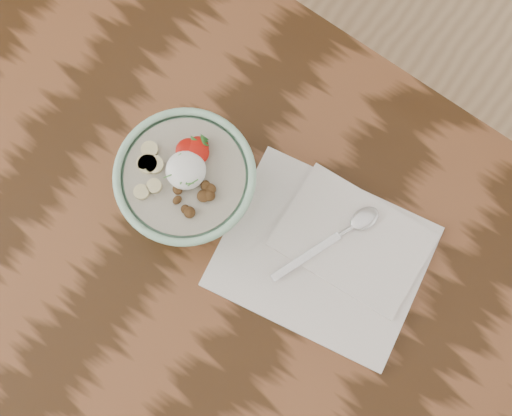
{
  "coord_description": "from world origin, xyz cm",
  "views": [
    {
      "loc": [
        23.56,
        -5.64,
        177.79
      ],
      "look_at": [
        11.09,
        11.57,
        86.48
      ],
      "focal_mm": 50.0,
      "sensor_mm": 36.0,
      "label": 1
    }
  ],
  "objects": [
    {
      "name": "table",
      "position": [
        0.0,
        0.0,
        65.7
      ],
      "size": [
        160.0,
        90.0,
        75.0
      ],
      "color": "#331D0C",
      "rests_on": "ground"
    },
    {
      "name": "breakfast_bowl",
      "position": [
        0.51,
        9.79,
        81.61
      ],
      "size": [
        19.42,
        19.42,
        13.03
      ],
      "rotation": [
        0.0,
        0.0,
        -0.32
      ],
      "color": "#9BD1AF",
      "rests_on": "table"
    },
    {
      "name": "napkin",
      "position": [
        22.12,
        14.36,
        75.74
      ],
      "size": [
        32.19,
        27.73,
        1.76
      ],
      "rotation": [
        0.0,
        0.0,
        0.17
      ],
      "color": "white",
      "rests_on": "table"
    },
    {
      "name": "spoon",
      "position": [
        22.53,
        18.85,
        77.16
      ],
      "size": [
        8.51,
        17.83,
        0.96
      ],
      "rotation": [
        0.0,
        0.0,
        -0.37
      ],
      "color": "silver",
      "rests_on": "napkin"
    }
  ]
}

